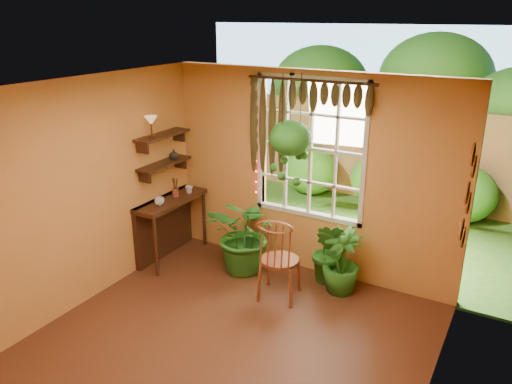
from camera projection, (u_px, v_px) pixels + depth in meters
floor at (215, 358)px, 5.13m from camera, size 4.50×4.50×0.00m
ceiling at (206, 94)px, 4.22m from camera, size 4.50×4.50×0.00m
wall_back at (309, 175)px, 6.51m from camera, size 4.00×0.00×4.00m
wall_left at (64, 202)px, 5.61m from camera, size 0.00×4.50×4.50m
wall_right at (430, 295)px, 3.74m from camera, size 0.00×4.50×4.50m
window at (311, 149)px, 6.42m from camera, size 1.52×0.10×1.86m
valance_vine at (302, 105)px, 6.17m from camera, size 1.70×0.12×1.10m
string_lights at (256, 140)px, 6.68m from camera, size 0.03×0.03×1.54m
wall_plates at (467, 198)px, 5.15m from camera, size 0.04×0.32×1.10m
counter_ledge at (166, 220)px, 7.14m from camera, size 0.40×1.20×0.90m
shelf_lower at (164, 164)px, 6.84m from camera, size 0.25×0.90×0.04m
shelf_upper at (163, 135)px, 6.71m from camera, size 0.25×0.90×0.04m
backyard at (412, 120)px, 10.20m from camera, size 14.00×10.00×12.00m
windsor_chair at (279, 271)px, 6.11m from camera, size 0.55×0.58×1.27m
potted_plant_left at (247, 234)px, 6.69m from camera, size 1.01×0.88×1.10m
potted_plant_mid at (330, 253)px, 6.42m from camera, size 0.58×0.52×0.88m
potted_plant_right at (342, 261)px, 6.24m from camera, size 0.55×0.55×0.85m
hanging_basket at (290, 141)px, 6.07m from camera, size 0.52×0.52×1.36m
cup_a at (159, 201)px, 6.73m from camera, size 0.17×0.17×0.10m
cup_b at (189, 190)px, 7.18m from camera, size 0.13×0.13×0.10m
brush_jar at (175, 187)px, 7.02m from camera, size 0.09×0.09×0.34m
shelf_vase at (174, 154)px, 6.98m from camera, size 0.15×0.15×0.14m
tiffany_lamp at (151, 122)px, 6.44m from camera, size 0.17×0.17×0.28m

